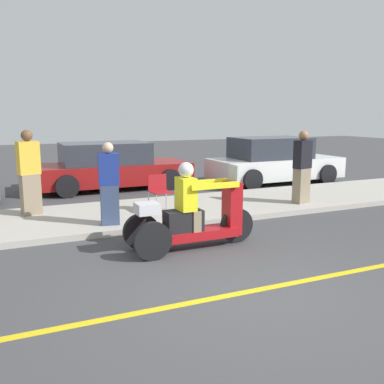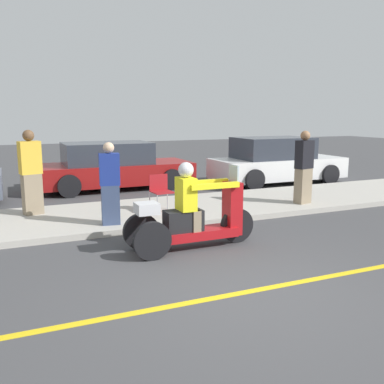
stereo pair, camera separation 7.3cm
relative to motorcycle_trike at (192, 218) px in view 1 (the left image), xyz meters
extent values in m
plane|color=#424244|center=(-0.01, -1.98, -0.54)|extent=(60.00, 60.00, 0.00)
cube|color=gold|center=(0.00, -1.98, -0.53)|extent=(24.00, 0.12, 0.01)
cube|color=#B2ADA3|center=(-0.01, 2.62, -0.48)|extent=(28.00, 2.80, 0.12)
cylinder|color=black|center=(0.88, 0.00, -0.23)|extent=(0.62, 0.10, 0.62)
cylinder|color=black|center=(-0.81, -0.31, -0.23)|extent=(0.62, 0.10, 0.62)
cylinder|color=black|center=(-0.81, 0.31, -0.23)|extent=(0.62, 0.10, 0.62)
cube|color=#AD1419|center=(0.00, 0.00, -0.29)|extent=(1.59, 0.43, 0.16)
cube|color=black|center=(-0.16, 0.00, -0.03)|extent=(0.64, 0.34, 0.36)
cube|color=#AD1419|center=(0.78, 0.00, 0.10)|extent=(0.24, 0.34, 0.93)
cube|color=silver|center=(0.80, 0.00, 0.72)|extent=(0.03, 0.31, 0.30)
cube|color=silver|center=(-0.79, 0.00, 0.23)|extent=(0.36, 0.34, 0.18)
cube|color=yellow|center=(-0.11, 0.00, 0.42)|extent=(0.26, 0.38, 0.55)
sphere|color=silver|center=(-0.11, 0.00, 0.82)|extent=(0.26, 0.26, 0.26)
cube|color=gray|center=(0.02, -0.12, -0.03)|extent=(0.14, 0.14, 0.36)
cube|color=gray|center=(0.02, 0.12, -0.03)|extent=(0.14, 0.14, 0.36)
cube|color=yellow|center=(0.33, -0.20, 0.56)|extent=(0.88, 0.09, 0.09)
cube|color=yellow|center=(0.33, 0.20, 0.56)|extent=(0.88, 0.09, 0.09)
cube|color=gray|center=(3.75, 1.86, 0.01)|extent=(0.42, 0.33, 0.85)
cube|color=black|center=(3.75, 1.86, 0.77)|extent=(0.47, 0.34, 0.68)
sphere|color=#9E704C|center=(3.75, 1.86, 1.23)|extent=(0.23, 0.23, 0.23)
cube|color=#38476B|center=(-1.01, 1.71, -0.02)|extent=(0.38, 0.28, 0.79)
cube|color=navy|center=(-1.01, 1.71, 0.68)|extent=(0.41, 0.28, 0.62)
sphere|color=beige|center=(-1.01, 1.71, 1.10)|extent=(0.21, 0.21, 0.21)
cube|color=gray|center=(-2.37, 3.24, 0.03)|extent=(0.44, 0.35, 0.88)
cube|color=gold|center=(-2.37, 3.24, 0.82)|extent=(0.49, 0.36, 0.70)
sphere|color=brown|center=(-2.37, 3.24, 1.29)|extent=(0.24, 0.24, 0.24)
cylinder|color=#A5A8AD|center=(0.09, 2.07, -0.20)|extent=(0.02, 0.02, 0.44)
cylinder|color=#A5A8AD|center=(0.53, 2.11, -0.20)|extent=(0.02, 0.02, 0.44)
cylinder|color=#A5A8AD|center=(0.05, 2.51, -0.20)|extent=(0.02, 0.02, 0.44)
cylinder|color=#A5A8AD|center=(0.49, 2.55, -0.20)|extent=(0.02, 0.02, 0.44)
cube|color=maroon|center=(0.29, 2.31, 0.03)|extent=(0.47, 0.47, 0.02)
cube|color=maroon|center=(0.27, 2.53, 0.21)|extent=(0.44, 0.06, 0.38)
cube|color=maroon|center=(0.20, 6.42, -0.06)|extent=(4.64, 1.88, 0.61)
cube|color=#2D333D|center=(-0.03, 6.42, 0.56)|extent=(2.55, 1.69, 0.64)
cylinder|color=black|center=(1.71, 5.48, -0.22)|extent=(0.64, 0.22, 0.64)
cylinder|color=black|center=(1.71, 7.36, -0.22)|extent=(0.64, 0.22, 0.64)
cylinder|color=black|center=(-1.31, 5.48, -0.22)|extent=(0.64, 0.22, 0.64)
cylinder|color=black|center=(-1.31, 7.36, -0.22)|extent=(0.64, 0.22, 0.64)
cube|color=silver|center=(5.41, 5.32, -0.03)|extent=(4.42, 1.75, 0.66)
cube|color=#2D333D|center=(5.19, 5.32, 0.64)|extent=(2.43, 1.57, 0.68)
cylinder|color=black|center=(6.84, 4.45, -0.22)|extent=(0.64, 0.22, 0.64)
cylinder|color=black|center=(6.84, 6.19, -0.22)|extent=(0.64, 0.22, 0.64)
cylinder|color=black|center=(3.97, 4.45, -0.22)|extent=(0.64, 0.22, 0.64)
cylinder|color=black|center=(3.97, 6.19, -0.22)|extent=(0.64, 0.22, 0.64)
camera|label=1|loc=(-2.87, -6.45, 1.74)|focal=40.00mm
camera|label=2|loc=(-2.80, -6.48, 1.74)|focal=40.00mm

